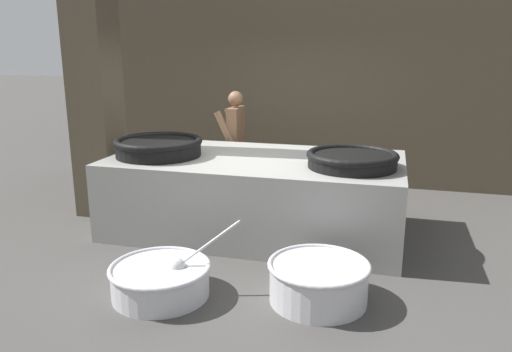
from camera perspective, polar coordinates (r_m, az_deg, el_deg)
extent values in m
plane|color=#474442|center=(6.43, 0.00, -6.15)|extent=(60.00, 60.00, 0.00)
cube|color=#4C4233|center=(8.59, 4.70, 12.51)|extent=(8.07, 0.24, 3.95)
cube|color=#4C4233|center=(7.08, -18.08, 11.45)|extent=(0.55, 0.55, 3.95)
cube|color=gray|center=(6.28, 0.00, -2.10)|extent=(3.57, 1.87, 0.95)
cylinder|color=black|center=(6.35, -11.07, 3.09)|extent=(1.05, 1.05, 0.18)
torus|color=black|center=(6.33, -11.11, 3.90)|extent=(1.10, 1.10, 0.08)
cylinder|color=black|center=(5.73, 10.92, 1.65)|extent=(0.99, 0.99, 0.14)
torus|color=black|center=(5.71, 10.96, 2.35)|extent=(1.03, 1.03, 0.08)
cylinder|color=brown|center=(7.62, -2.43, 0.32)|extent=(0.12, 0.12, 0.80)
cylinder|color=brown|center=(7.79, -2.07, 0.63)|extent=(0.12, 0.12, 0.80)
cube|color=#4C663F|center=(7.67, -2.26, 1.64)|extent=(0.20, 0.25, 0.52)
cube|color=brown|center=(7.57, -2.30, 5.62)|extent=(0.17, 0.49, 0.59)
cylinder|color=brown|center=(7.36, -3.59, 5.35)|extent=(0.33, 0.10, 0.55)
cylinder|color=brown|center=(7.83, -2.51, 5.90)|extent=(0.33, 0.10, 0.55)
sphere|color=brown|center=(7.51, -2.33, 8.81)|extent=(0.23, 0.23, 0.23)
cylinder|color=silver|center=(4.86, -10.85, -11.73)|extent=(0.91, 0.91, 0.28)
torus|color=silver|center=(4.80, -10.93, -10.22)|extent=(0.95, 0.95, 0.05)
cylinder|color=tan|center=(4.83, -10.89, -11.06)|extent=(0.80, 0.80, 0.07)
sphere|color=silver|center=(4.79, -9.00, -10.17)|extent=(0.16, 0.16, 0.16)
cylinder|color=silver|center=(4.72, -5.46, -7.71)|extent=(0.57, 0.27, 0.44)
cylinder|color=silver|center=(4.70, 7.14, -12.02)|extent=(0.89, 0.89, 0.36)
torus|color=silver|center=(4.62, 7.21, -10.04)|extent=(0.94, 0.94, 0.04)
cylinder|color=orange|center=(4.66, 7.17, -11.14)|extent=(0.79, 0.79, 0.09)
cylinder|color=orange|center=(4.49, 6.13, -11.34)|extent=(0.06, 0.06, 0.03)
cylinder|color=orange|center=(4.80, 8.14, -9.54)|extent=(0.06, 0.04, 0.04)
cylinder|color=orange|center=(4.90, 7.58, -9.00)|extent=(0.04, 0.05, 0.04)
cylinder|color=orange|center=(4.76, 10.27, -9.82)|extent=(0.05, 0.06, 0.04)
cylinder|color=orange|center=(4.36, 7.49, -12.17)|extent=(0.04, 0.04, 0.03)
cylinder|color=orange|center=(4.54, 6.68, -11.04)|extent=(0.05, 0.04, 0.03)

